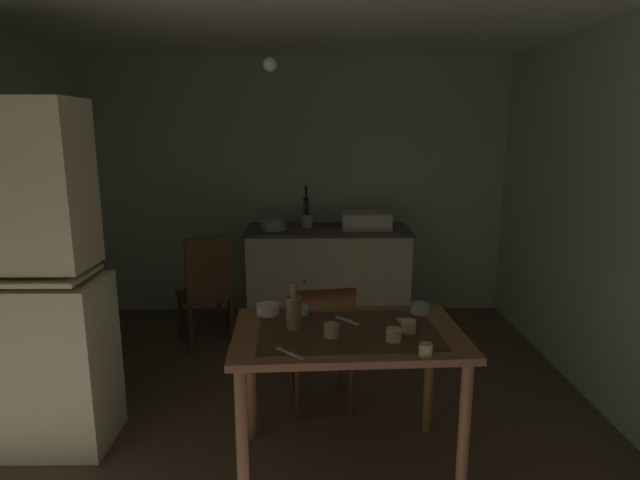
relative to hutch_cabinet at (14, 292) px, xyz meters
The scene contains 23 objects.
ground_plane 1.75m from the hutch_cabinet, ahead, with size 5.36×5.36×0.00m, color brown.
wall_back 2.78m from the hutch_cabinet, 57.37° to the left, with size 4.06×0.10×2.45m, color #ADC9AC.
hutch_cabinet is the anchor object (origin of this frame).
counter_cabinet 2.68m from the hutch_cabinet, 47.89° to the left, with size 1.49×0.64×0.89m.
sink_basin 2.88m from the hutch_cabinet, 42.78° to the left, with size 0.44×0.34×0.15m.
hand_pump 2.55m from the hutch_cabinet, 52.00° to the left, with size 0.05×0.27×0.39m.
mixing_bowl_counter 2.29m from the hutch_cabinet, 56.38° to the left, with size 0.25×0.25×0.09m, color #9EB2C6.
stoneware_crock 2.54m from the hutch_cabinet, 51.68° to the left, with size 0.10×0.10×0.12m, color beige.
dining_table 1.84m from the hutch_cabinet, ahead, with size 1.20×0.79×0.78m.
chair_far_side 1.78m from the hutch_cabinet, 11.71° to the left, with size 0.45×0.45×0.84m.
chair_by_counter 1.62m from the hutch_cabinet, 61.30° to the left, with size 0.54×0.54×0.94m.
serving_bowl_wide 1.55m from the hutch_cabinet, ahead, with size 0.11×0.11×0.04m, color #9EB2C6.
soup_bowl_small 1.39m from the hutch_cabinet, ahead, with size 0.13×0.13×0.05m, color white.
sauce_dish 2.23m from the hutch_cabinet, ahead, with size 0.10×0.10×0.06m, color #9EB2C6.
mug_tall 2.06m from the hutch_cabinet, 10.93° to the right, with size 0.07×0.07×0.06m, color beige.
teacup_cream 2.13m from the hutch_cabinet, ahead, with size 0.07×0.07×0.07m, color beige.
mug_dark 1.76m from the hutch_cabinet, 10.85° to the right, with size 0.07×0.07×0.07m, color tan.
teacup_mint 2.21m from the hutch_cabinet, 14.56° to the right, with size 0.06×0.06×0.06m, color beige.
glass_bottle 1.55m from the hutch_cabinet, ahead, with size 0.08×0.08×0.24m.
table_knife 1.62m from the hutch_cabinet, 19.20° to the right, with size 0.18×0.02×0.01m, color silver.
teaspoon_near_bowl 2.11m from the hutch_cabinet, ahead, with size 0.15×0.02×0.01m, color beige.
teaspoon_by_cup 1.82m from the hutch_cabinet, ahead, with size 0.16×0.02×0.01m, color beige.
pendant_bulb 1.90m from the hutch_cabinet, 15.33° to the left, with size 0.08×0.08×0.08m, color #F9EFCC.
Camera 1 is at (0.14, -2.85, 1.78)m, focal length 29.36 mm.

